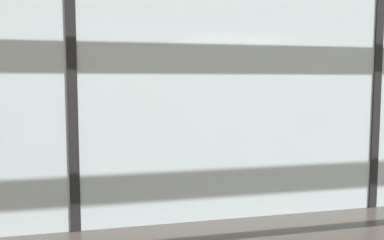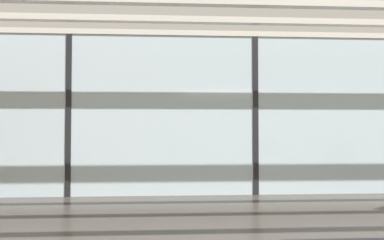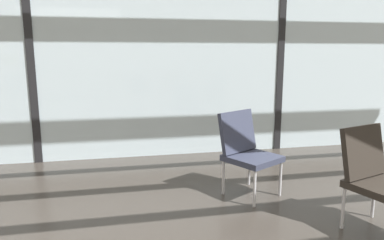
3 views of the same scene
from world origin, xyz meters
name	(u,v)px [view 3 (image 3 of 3)]	position (x,y,z in m)	size (l,w,h in m)	color
glass_curtain_wall	(31,50)	(0.00, 5.20, 1.51)	(14.00, 0.08, 3.02)	silver
window_mullion_1	(31,50)	(0.00, 5.20, 1.51)	(0.10, 0.12, 3.02)	black
window_mullion_2	(280,51)	(3.50, 5.20, 1.51)	(0.10, 0.12, 3.02)	black
parked_airplane	(61,28)	(-0.29, 10.19, 2.12)	(14.23, 4.24, 4.24)	silver
lounge_chair_0	(246,148)	(2.40, 3.57, 0.49)	(0.68, 0.69, 0.87)	#33384C
lounge_chair_2	(375,173)	(3.17, 2.60, 0.49)	(0.62, 0.65, 0.87)	#28231E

